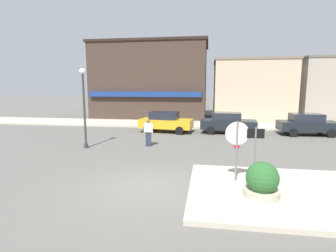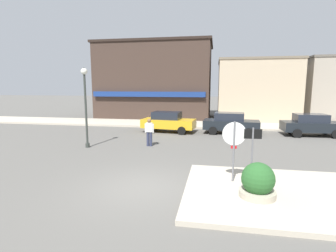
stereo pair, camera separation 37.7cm
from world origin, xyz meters
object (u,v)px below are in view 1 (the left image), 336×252
Objects in this scene: planter at (262,183)px; parked_car_third at (307,124)px; parked_car_nearest at (166,122)px; lamp_post at (84,96)px; one_way_sign at (255,149)px; parked_car_second at (228,123)px; pedestrian_crossing_near at (148,132)px; stop_sign at (237,143)px.

parked_car_third is at bearing 65.49° from planter.
parked_car_nearest is (-4.87, 11.56, 0.25)m from planter.
parked_car_nearest is at bearing -178.57° from parked_car_third.
lamp_post is 15.36m from parked_car_third.
parked_car_nearest is at bearing 115.13° from one_way_sign.
parked_car_second is (8.35, 5.99, -2.15)m from lamp_post.
parked_car_third is 2.52× the size of pedestrian_crossing_near.
stop_sign is 0.51× the size of lamp_post.
stop_sign is 1.10× the size of one_way_sign.
stop_sign is at bearing -92.53° from parked_car_second.
parked_car_second and parked_car_third have the same top height.
planter is 12.55m from parked_car_nearest.
pedestrian_crossing_near is (-4.91, -5.04, 0.06)m from parked_car_second.
stop_sign is at bearing -67.80° from parked_car_nearest.
parked_car_second is at bearing 1.95° from parked_car_nearest.
pedestrian_crossing_near is at bearing 15.45° from lamp_post.
stop_sign is 12.21m from parked_car_third.
pedestrian_crossing_near is at bearing -92.74° from parked_car_nearest.
pedestrian_crossing_near is (3.44, 0.95, -2.09)m from lamp_post.
lamp_post reaches higher than one_way_sign.
one_way_sign is 9.75m from lamp_post.
stop_sign is at bearing 118.11° from planter.
one_way_sign is at bearing 0.96° from stop_sign.
pedestrian_crossing_near is (-4.45, 5.44, -0.65)m from stop_sign.
parked_car_nearest is 10.26m from parked_car_third.
parked_car_third is at bearing 26.09° from pedestrian_crossing_near.
lamp_post is (-8.51, 4.48, 1.63)m from one_way_sign.
parked_car_nearest is 4.68m from parked_car_second.
stop_sign is 11.17m from parked_car_nearest.
parked_car_second is at bearing 45.76° from pedestrian_crossing_near.
one_way_sign is 1.71× the size of planter.
one_way_sign is at bearing -64.87° from parked_car_nearest.
parked_car_nearest is 1.01× the size of parked_car_second.
lamp_post is at bearing -144.34° from parked_car_second.
parked_car_third reaches higher than planter.
parked_car_third is (5.42, 10.57, -0.52)m from one_way_sign.
parked_car_second is (-0.20, 11.72, 0.25)m from planter.
stop_sign reaches higher than planter.
lamp_post is 1.10× the size of parked_car_second.
one_way_sign is 11.40m from parked_car_nearest.
parked_car_second reaches higher than planter.
planter is 10.56m from lamp_post.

